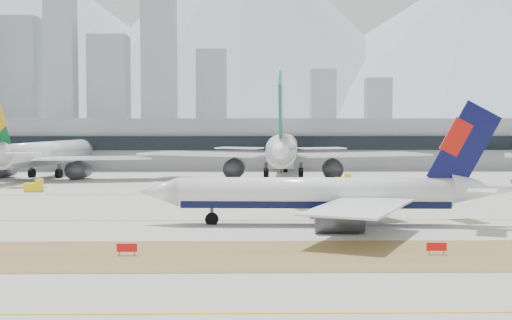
{
  "coord_description": "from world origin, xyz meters",
  "views": [
    {
      "loc": [
        1.27,
        -108.54,
        14.82
      ],
      "look_at": [
        3.33,
        18.0,
        7.5
      ],
      "focal_mm": 50.0,
      "sensor_mm": 36.0,
      "label": 1
    }
  ],
  "objects_px": {
    "widebody_eva": "(43,155)",
    "widebody_cathay": "(283,152)",
    "terminal": "(240,142)",
    "taxiing_airliner": "(329,195)"
  },
  "relations": [
    {
      "from": "widebody_eva",
      "to": "widebody_cathay",
      "type": "xyz_separation_m",
      "value": [
        60.21,
        -3.44,
        1.0
      ]
    },
    {
      "from": "widebody_cathay",
      "to": "terminal",
      "type": "height_order",
      "value": "widebody_cathay"
    },
    {
      "from": "taxiing_airliner",
      "to": "terminal",
      "type": "height_order",
      "value": "taxiing_airliner"
    },
    {
      "from": "widebody_cathay",
      "to": "terminal",
      "type": "relative_size",
      "value": 0.25
    },
    {
      "from": "taxiing_airliner",
      "to": "widebody_cathay",
      "type": "relative_size",
      "value": 0.74
    },
    {
      "from": "widebody_eva",
      "to": "taxiing_airliner",
      "type": "bearing_deg",
      "value": -130.05
    },
    {
      "from": "terminal",
      "to": "widebody_eva",
      "type": "bearing_deg",
      "value": -138.06
    },
    {
      "from": "widebody_eva",
      "to": "terminal",
      "type": "xyz_separation_m",
      "value": [
        49.27,
        44.27,
        1.77
      ]
    },
    {
      "from": "taxiing_airliner",
      "to": "widebody_cathay",
      "type": "distance_m",
      "value": 76.87
    },
    {
      "from": "widebody_eva",
      "to": "terminal",
      "type": "height_order",
      "value": "widebody_eva"
    }
  ]
}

